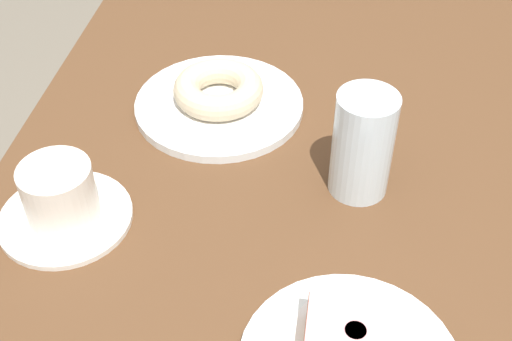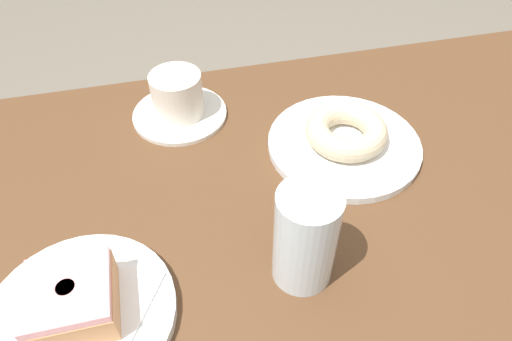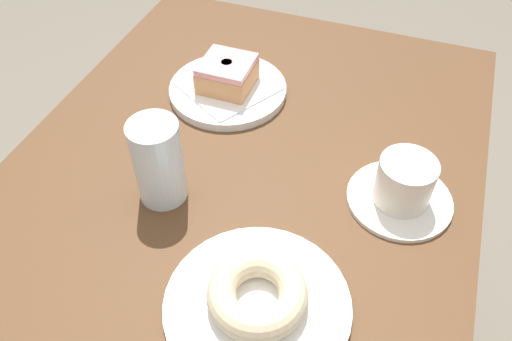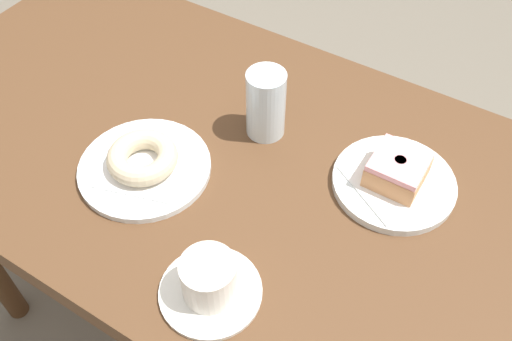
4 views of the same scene
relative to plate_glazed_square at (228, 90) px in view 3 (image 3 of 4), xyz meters
The scene contains 9 objects.
table 0.36m from the plate_glazed_square, 164.90° to the right, with size 1.26×0.72×0.78m.
plate_glazed_square is the anchor object (origin of this frame).
napkin_glazed_square 0.01m from the plate_glazed_square, ahead, with size 0.14×0.14×0.00m, color white.
donut_glazed_square 0.03m from the plate_glazed_square, ahead, with size 0.09×0.09×0.05m.
plate_sugar_ring 0.43m from the plate_glazed_square, 153.02° to the right, with size 0.23×0.23×0.01m, color white.
napkin_sugar_ring 0.43m from the plate_glazed_square, 153.02° to the right, with size 0.14×0.14×0.00m, color white.
donut_sugar_ring 0.43m from the plate_glazed_square, 153.02° to the right, with size 0.12×0.12×0.04m, color beige.
water_glass 0.26m from the plate_glazed_square, behind, with size 0.07×0.07×0.13m, color silver.
coffee_cup 0.36m from the plate_glazed_square, 114.39° to the right, with size 0.15×0.15×0.08m.
Camera 3 is at (-0.35, -0.21, 1.36)m, focal length 36.49 mm.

